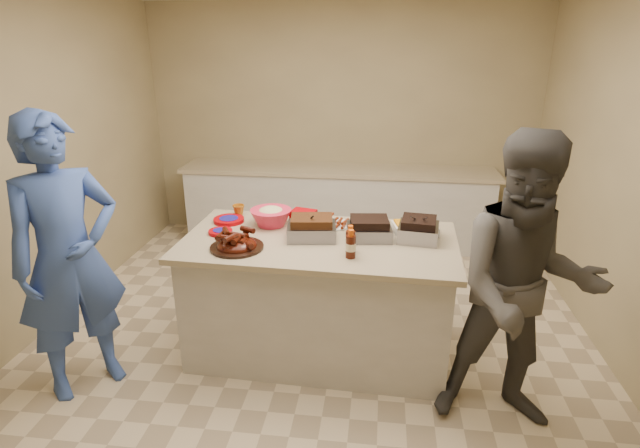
# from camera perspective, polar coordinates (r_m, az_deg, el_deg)

# --- Properties ---
(room) EXTENTS (4.50, 5.00, 2.70)m
(room) POSITION_cam_1_polar(r_m,az_deg,el_deg) (4.12, -0.97, -13.57)
(room) COLOR tan
(room) RESTS_ON ground
(back_counter) EXTENTS (3.60, 0.64, 0.90)m
(back_counter) POSITION_cam_1_polar(r_m,az_deg,el_deg) (5.90, 1.99, 2.16)
(back_counter) COLOR beige
(back_counter) RESTS_ON ground
(island) EXTENTS (2.02, 1.12, 0.94)m
(island) POSITION_cam_1_polar(r_m,az_deg,el_deg) (4.07, -0.09, -14.06)
(island) COLOR beige
(island) RESTS_ON ground
(rib_platter) EXTENTS (0.40, 0.40, 0.15)m
(rib_platter) POSITION_cam_1_polar(r_m,az_deg,el_deg) (3.51, -9.46, -2.76)
(rib_platter) COLOR #451106
(rib_platter) RESTS_ON island
(pulled_pork_tray) EXTENTS (0.38, 0.31, 0.11)m
(pulled_pork_tray) POSITION_cam_1_polar(r_m,az_deg,el_deg) (3.64, -0.95, -1.61)
(pulled_pork_tray) COLOR #47230F
(pulled_pork_tray) RESTS_ON island
(brisket_tray) EXTENTS (0.34, 0.30, 0.09)m
(brisket_tray) POSITION_cam_1_polar(r_m,az_deg,el_deg) (3.66, 5.60, -1.60)
(brisket_tray) COLOR black
(brisket_tray) RESTS_ON island
(roasting_pan) EXTENTS (0.31, 0.31, 0.11)m
(roasting_pan) POSITION_cam_1_polar(r_m,az_deg,el_deg) (3.68, 11.10, -1.77)
(roasting_pan) COLOR gray
(roasting_pan) RESTS_ON island
(coleslaw_bowl) EXTENTS (0.33, 0.33, 0.22)m
(coleslaw_bowl) POSITION_cam_1_polar(r_m,az_deg,el_deg) (3.90, -5.59, -0.15)
(coleslaw_bowl) COLOR #D82543
(coleslaw_bowl) RESTS_ON island
(sausage_plate) EXTENTS (0.32, 0.32, 0.04)m
(sausage_plate) POSITION_cam_1_polar(r_m,az_deg,el_deg) (3.89, 1.64, -0.14)
(sausage_plate) COLOR silver
(sausage_plate) RESTS_ON island
(mac_cheese_dish) EXTENTS (0.36, 0.29, 0.08)m
(mac_cheese_dish) POSITION_cam_1_polar(r_m,az_deg,el_deg) (3.80, 10.75, -0.98)
(mac_cheese_dish) COLOR orange
(mac_cheese_dish) RESTS_ON island
(bbq_bottle_a) EXTENTS (0.07, 0.07, 0.19)m
(bbq_bottle_a) POSITION_cam_1_polar(r_m,az_deg,el_deg) (3.42, 3.45, -3.18)
(bbq_bottle_a) COLOR #381107
(bbq_bottle_a) RESTS_ON island
(bbq_bottle_b) EXTENTS (0.07, 0.07, 0.20)m
(bbq_bottle_b) POSITION_cam_1_polar(r_m,az_deg,el_deg) (3.33, 3.50, -3.83)
(bbq_bottle_b) COLOR #381107
(bbq_bottle_b) RESTS_ON island
(mustard_bottle) EXTENTS (0.04, 0.04, 0.11)m
(mustard_bottle) POSITION_cam_1_polar(r_m,az_deg,el_deg) (3.83, -2.13, -0.45)
(mustard_bottle) COLOR #E3BD00
(mustard_bottle) RESTS_ON island
(sauce_bowl) EXTENTS (0.15, 0.05, 0.15)m
(sauce_bowl) POSITION_cam_1_polar(r_m,az_deg,el_deg) (3.88, -0.61, -0.16)
(sauce_bowl) COLOR silver
(sauce_bowl) RESTS_ON island
(plate_stack_large) EXTENTS (0.25, 0.25, 0.03)m
(plate_stack_large) POSITION_cam_1_polar(r_m,az_deg,el_deg) (4.03, -10.36, 0.26)
(plate_stack_large) COLOR #980006
(plate_stack_large) RESTS_ON island
(plate_stack_small) EXTENTS (0.19, 0.19, 0.02)m
(plate_stack_small) POSITION_cam_1_polar(r_m,az_deg,el_deg) (3.80, -11.29, -1.06)
(plate_stack_small) COLOR #980006
(plate_stack_small) RESTS_ON island
(plastic_cup) EXTENTS (0.10, 0.09, 0.10)m
(plastic_cup) POSITION_cam_1_polar(r_m,az_deg,el_deg) (4.15, -9.24, 0.97)
(plastic_cup) COLOR #A35B11
(plastic_cup) RESTS_ON island
(basket_stack) EXTENTS (0.22, 0.18, 0.09)m
(basket_stack) POSITION_cam_1_polar(r_m,az_deg,el_deg) (3.96, -1.90, 0.26)
(basket_stack) COLOR #980006
(basket_stack) RESTS_ON island
(guest_blue) EXTENTS (1.91, 1.78, 0.46)m
(guest_blue) POSITION_cam_1_polar(r_m,az_deg,el_deg) (4.09, -24.59, -16.00)
(guest_blue) COLOR #3753A3
(guest_blue) RESTS_ON ground
(guest_gray) EXTENTS (0.93, 1.87, 0.70)m
(guest_gray) POSITION_cam_1_polar(r_m,az_deg,el_deg) (3.67, 20.27, -19.93)
(guest_gray) COLOR #524E4A
(guest_gray) RESTS_ON ground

